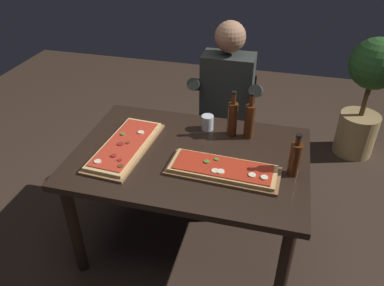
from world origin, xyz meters
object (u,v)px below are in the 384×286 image
dining_table (190,167)px  pizza_rectangular_front (223,170)px  diner_chair (227,123)px  tumbler_near_camera (207,123)px  wine_bottle_dark (295,158)px  pizza_rectangular_left (125,146)px  oil_bottle_amber (250,120)px  seated_diner (226,101)px  potted_plant_corner (368,92)px  vinegar_bottle_green (232,118)px

dining_table → pizza_rectangular_front: pizza_rectangular_front is taller
diner_chair → tumbler_near_camera: bearing=-95.1°
wine_bottle_dark → tumbler_near_camera: bearing=147.7°
pizza_rectangular_front → pizza_rectangular_left: bearing=172.2°
oil_bottle_amber → pizza_rectangular_front: bearing=-102.4°
seated_diner → potted_plant_corner: bearing=32.2°
pizza_rectangular_front → vinegar_bottle_green: bearing=92.8°
diner_chair → seated_diner: seated_diner is taller
vinegar_bottle_green → tumbler_near_camera: bearing=170.5°
vinegar_bottle_green → pizza_rectangular_left: bearing=-151.8°
diner_chair → oil_bottle_amber: bearing=-68.4°
vinegar_bottle_green → seated_diner: size_ratio=0.23×
wine_bottle_dark → diner_chair: bearing=119.8°
pizza_rectangular_left → diner_chair: bearing=61.5°
oil_bottle_amber → diner_chair: bearing=111.6°
pizza_rectangular_front → seated_diner: seated_diner is taller
tumbler_near_camera → diner_chair: (0.05, 0.54, -0.30)m
oil_bottle_amber → vinegar_bottle_green: oil_bottle_amber is taller
dining_table → pizza_rectangular_left: size_ratio=2.16×
pizza_rectangular_front → tumbler_near_camera: bearing=113.1°
dining_table → seated_diner: (0.09, 0.74, 0.10)m
vinegar_bottle_green → dining_table: bearing=-125.6°
dining_table → vinegar_bottle_green: vinegar_bottle_green is taller
pizza_rectangular_front → wine_bottle_dark: bearing=12.2°
dining_table → pizza_rectangular_front: (0.22, -0.12, 0.11)m
tumbler_near_camera → potted_plant_corner: potted_plant_corner is taller
dining_table → seated_diner: 0.75m
pizza_rectangular_left → dining_table: bearing=5.5°
potted_plant_corner → diner_chair: bearing=-152.5°
pizza_rectangular_left → diner_chair: (0.49, 0.89, -0.27)m
dining_table → vinegar_bottle_green: 0.41m
tumbler_near_camera → seated_diner: (0.05, 0.42, -0.04)m
wine_bottle_dark → tumbler_near_camera: size_ratio=2.64×
potted_plant_corner → wine_bottle_dark: bearing=-112.3°
pizza_rectangular_left → seated_diner: size_ratio=0.49×
seated_diner → potted_plant_corner: size_ratio=1.22×
pizza_rectangular_left → seated_diner: 0.91m
dining_table → wine_bottle_dark: size_ratio=5.38×
pizza_rectangular_left → oil_bottle_amber: bearing=24.2°
vinegar_bottle_green → tumbler_near_camera: vinegar_bottle_green is taller
wine_bottle_dark → oil_bottle_amber: oil_bottle_amber is taller
tumbler_near_camera → diner_chair: bearing=84.9°
vinegar_bottle_green → pizza_rectangular_front: bearing=-87.2°
oil_bottle_amber → dining_table: bearing=-138.0°
dining_table → tumbler_near_camera: 0.34m
pizza_rectangular_front → seated_diner: 0.87m
potted_plant_corner → tumbler_near_camera: bearing=-136.1°
seated_diner → oil_bottle_amber: bearing=-63.5°
diner_chair → potted_plant_corner: size_ratio=0.80×
pizza_rectangular_left → seated_diner: bearing=57.9°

